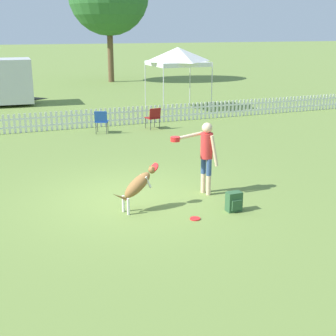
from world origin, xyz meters
TOP-DOWN VIEW (x-y plane):
  - ground_plane at (0.00, 0.00)m, footprint 240.00×240.00m
  - handler_person at (1.68, -0.36)m, footprint 1.06×0.47m
  - leaping_dog at (-0.07, -0.76)m, footprint 1.11×0.45m
  - frisbee_near_handler at (0.83, -1.67)m, footprint 0.21×0.21m
  - frisbee_near_dog at (1.96, -1.11)m, footprint 0.21×0.21m
  - backpack_on_grass at (1.78, -1.58)m, footprint 0.32×0.24m
  - picket_fence at (0.00, 8.26)m, footprint 26.82×0.04m
  - folding_chair_blue_left at (1.14, 7.00)m, footprint 0.61×0.62m
  - folding_chair_center at (3.20, 7.06)m, footprint 0.53×0.55m
  - canopy_tent_main at (5.94, 11.05)m, footprint 2.46×2.46m

SIDE VIEW (x-z plane):
  - ground_plane at x=0.00m, z-range 0.00..0.00m
  - frisbee_near_handler at x=0.83m, z-range 0.00..0.02m
  - frisbee_near_dog at x=1.96m, z-range 0.00..0.02m
  - backpack_on_grass at x=1.78m, z-range 0.00..0.42m
  - picket_fence at x=0.00m, z-range 0.00..0.72m
  - folding_chair_center at x=3.20m, z-range 0.08..0.91m
  - folding_chair_blue_left at x=1.14m, z-range 0.09..0.94m
  - leaping_dog at x=-0.07m, z-range 0.09..1.06m
  - handler_person at x=1.68m, z-range 0.22..1.91m
  - canopy_tent_main at x=5.94m, z-range 1.02..3.94m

